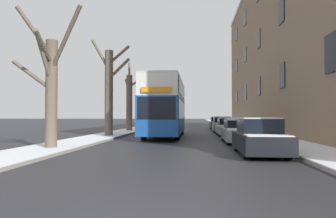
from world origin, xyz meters
TOP-DOWN VIEW (x-y plane):
  - sidewalk_left at (-5.82, 53.00)m, footprint 2.57×130.00m
  - sidewalk_right at (5.82, 53.00)m, footprint 2.57×130.00m
  - terrace_facade_right at (11.60, 26.15)m, footprint 9.10×44.82m
  - bare_tree_left_0 at (-5.65, 9.03)m, footprint 3.78×2.01m
  - bare_tree_left_1 at (-5.48, 17.70)m, footprint 3.16×2.14m
  - bare_tree_left_2 at (-5.64, 25.21)m, footprint 2.23×1.38m
  - double_decker_bus at (-1.41, 18.81)m, footprint 2.58×10.55m
  - parked_car_0 at (3.46, 8.63)m, footprint 1.75×3.98m
  - parked_car_1 at (3.46, 14.20)m, footprint 1.84×4.56m
  - parked_car_2 at (3.46, 20.65)m, footprint 1.71×4.59m
  - parked_car_3 at (3.46, 25.81)m, footprint 1.82×3.93m
  - parked_car_4 at (3.46, 32.08)m, footprint 1.75×4.41m
  - pedestrian_left_sidewalk at (-5.91, 19.49)m, footprint 0.39×0.39m

SIDE VIEW (x-z plane):
  - sidewalk_left at x=-5.82m, z-range 0.00..0.16m
  - sidewalk_right at x=5.82m, z-range 0.00..0.16m
  - parked_car_1 at x=3.46m, z-range -0.05..1.37m
  - parked_car_2 at x=3.46m, z-range -0.06..1.40m
  - parked_car_4 at x=3.46m, z-range -0.05..1.42m
  - parked_car_0 at x=3.46m, z-range -0.06..1.45m
  - parked_car_3 at x=3.46m, z-range -0.06..1.46m
  - pedestrian_left_sidewalk at x=-5.91m, z-range 0.09..1.87m
  - double_decker_bus at x=-1.41m, z-range 0.28..4.55m
  - bare_tree_left_0 at x=-5.65m, z-range -0.24..6.18m
  - bare_tree_left_2 at x=-5.64m, z-range -0.45..6.59m
  - bare_tree_left_1 at x=-5.48m, z-range -0.10..7.24m
  - terrace_facade_right at x=11.60m, z-range 0.00..17.65m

